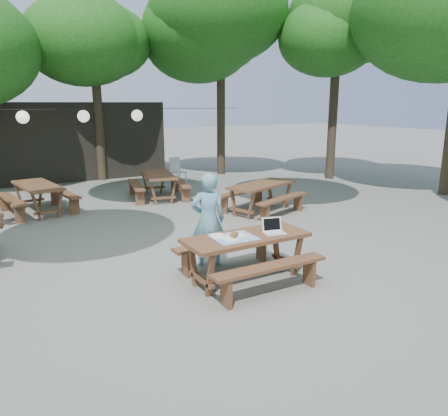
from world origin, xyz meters
name	(u,v)px	position (x,y,z in m)	size (l,w,h in m)	color
ground	(179,256)	(0.00, 0.00, 0.00)	(80.00, 80.00, 0.00)	slate
pavilion	(77,139)	(0.50, 10.50, 1.40)	(6.00, 3.00, 2.80)	black
main_picnic_table	(246,257)	(0.45, -1.60, 0.39)	(2.00, 1.58, 0.75)	brown
picnic_table_ne	(261,197)	(3.26, 2.00, 0.39)	(2.31, 2.12, 0.75)	brown
picnic_table_far_w	(39,198)	(-1.75, 4.80, 0.39)	(1.83, 2.10, 0.75)	brown
picnic_table_far_e	(158,186)	(1.57, 4.90, 0.39)	(1.94, 2.19, 0.75)	brown
woman	(208,220)	(0.27, -0.68, 0.82)	(0.60, 0.39, 1.64)	#659CB9
plastic_chair	(178,176)	(3.14, 6.95, 0.26)	(0.52, 0.52, 0.90)	silver
laptop	(273,229)	(0.91, -1.68, 0.81)	(0.38, 0.33, 0.24)	white
tabletop_clutter	(233,237)	(0.22, -1.59, 0.76)	(0.67, 0.63, 0.08)	#3562B4
paper_lanterns	(84,116)	(-0.19, 6.00, 2.40)	(9.00, 0.34, 0.38)	black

